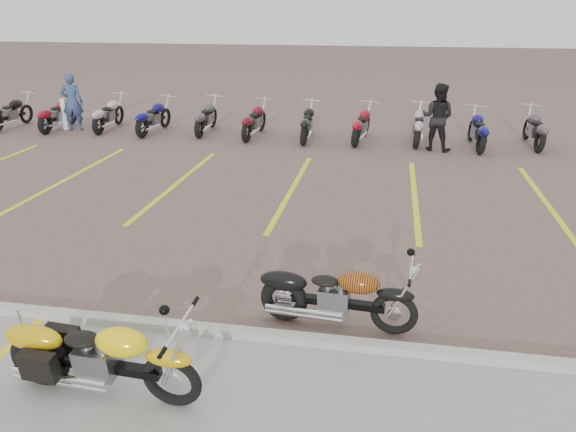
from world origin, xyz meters
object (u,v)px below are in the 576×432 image
person_b (438,117)px  person_a (72,102)px  yellow_cruiser (100,358)px  flame_cruiser (334,298)px  bollard (65,114)px

person_b → person_a: bearing=16.1°
yellow_cruiser → flame_cruiser: bearing=41.4°
flame_cruiser → person_a: 14.20m
person_a → bollard: bearing=-25.3°
yellow_cruiser → bollard: bearing=125.5°
person_b → yellow_cruiser: bearing=89.6°
yellow_cruiser → bollard: size_ratio=2.20×
flame_cruiser → bollard: size_ratio=2.03×
person_a → bollard: (-0.36, 0.05, -0.42)m
yellow_cruiser → bollard: 14.48m
yellow_cruiser → flame_cruiser: 2.88m
person_b → bollard: person_b is taller
yellow_cruiser → flame_cruiser: (2.27, 1.77, -0.03)m
person_a → flame_cruiser: bearing=115.5°
person_b → bollard: bearing=16.0°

